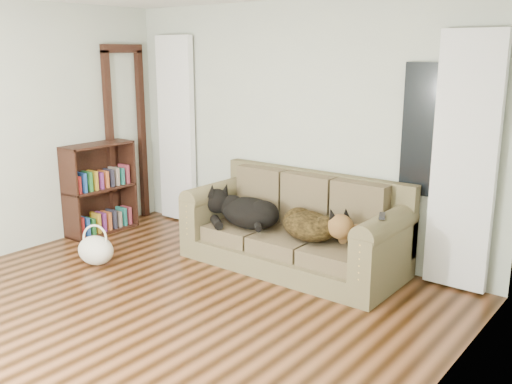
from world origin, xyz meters
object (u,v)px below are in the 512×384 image
Objects in this scene: dog_black_lab at (246,213)px; dog_shepherd at (313,225)px; tote_bag at (96,249)px; sofa at (292,223)px; bookshelf at (100,191)px.

dog_black_lab is 0.78m from dog_shepherd.
dog_shepherd is at bearing 30.72° from tote_bag.
bookshelf is at bearing -169.51° from sofa.
bookshelf is at bearing -156.13° from dog_black_lab.
bookshelf is (-2.42, -0.45, 0.05)m from sofa.
dog_black_lab is 1.55m from tote_bag.
tote_bag is at bearing -42.35° from bookshelf.
bookshelf reaches higher than dog_black_lab.
dog_black_lab is at bearing 44.49° from tote_bag.
bookshelf reaches higher than sofa.
dog_shepherd is 2.19m from tote_bag.
sofa is 5.44× the size of tote_bag.
dog_black_lab is 1.08× the size of dog_shepherd.
dog_shepherd is at bearing 16.52° from dog_black_lab.
dog_shepherd is (0.78, 0.04, 0.01)m from dog_black_lab.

